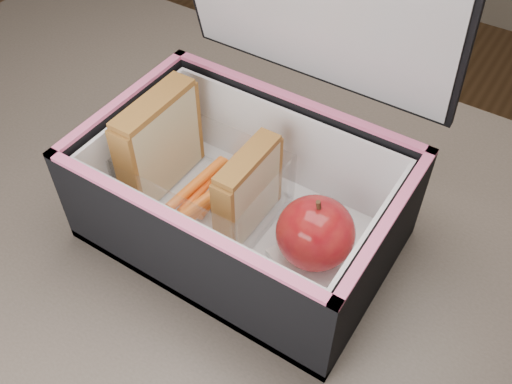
% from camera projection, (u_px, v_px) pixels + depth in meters
% --- Properties ---
extents(kitchen_table, '(1.20, 0.80, 0.75)m').
position_uv_depth(kitchen_table, '(201.00, 289.00, 0.69)').
color(kitchen_table, brown).
rests_on(kitchen_table, ground).
extents(lunch_bag, '(0.32, 0.26, 0.32)m').
position_uv_depth(lunch_bag, '(245.00, 189.00, 0.59)').
color(lunch_bag, black).
rests_on(lunch_bag, kitchen_table).
extents(plastic_tub, '(0.16, 0.12, 0.07)m').
position_uv_depth(plastic_tub, '(204.00, 181.00, 0.63)').
color(plastic_tub, white).
rests_on(plastic_tub, lunch_bag).
extents(sandwich_left, '(0.03, 0.11, 0.12)m').
position_uv_depth(sandwich_left, '(160.00, 143.00, 0.63)').
color(sandwich_left, beige).
rests_on(sandwich_left, plastic_tub).
extents(sandwich_right, '(0.02, 0.09, 0.10)m').
position_uv_depth(sandwich_right, '(248.00, 191.00, 0.59)').
color(sandwich_right, beige).
rests_on(sandwich_right, plastic_tub).
extents(carrot_sticks, '(0.04, 0.15, 0.03)m').
position_uv_depth(carrot_sticks, '(211.00, 189.00, 0.64)').
color(carrot_sticks, orange).
rests_on(carrot_sticks, plastic_tub).
extents(paper_napkin, '(0.09, 0.10, 0.01)m').
position_uv_depth(paper_napkin, '(314.00, 259.00, 0.59)').
color(paper_napkin, white).
rests_on(paper_napkin, lunch_bag).
extents(red_apple, '(0.10, 0.10, 0.08)m').
position_uv_depth(red_apple, '(315.00, 233.00, 0.56)').
color(red_apple, maroon).
rests_on(red_apple, paper_napkin).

